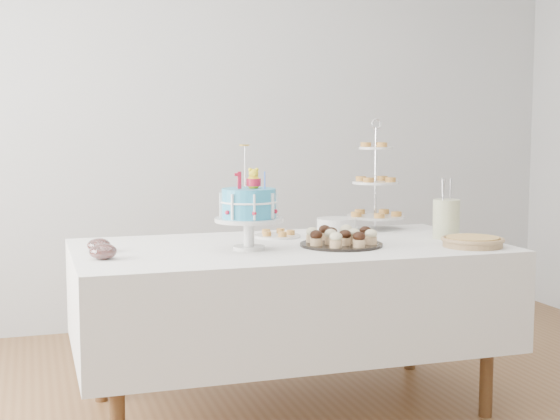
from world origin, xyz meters
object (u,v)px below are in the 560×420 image
object	(u,v)px
pastry_plate	(277,234)
jam_bowl_a	(103,252)
pie	(473,241)
plate_stack	(337,226)
table	(288,294)
jam_bowl_b	(99,245)
utensil_pitcher	(446,217)
tiered_stand	(376,183)
birthday_cake	(249,221)
cupcake_tray	(341,237)

from	to	relation	value
pastry_plate	jam_bowl_a	world-z (taller)	jam_bowl_a
pie	plate_stack	size ratio (longest dim) A/B	1.42
table	pastry_plate	world-z (taller)	pastry_plate
jam_bowl_b	utensil_pitcher	bearing A→B (deg)	-3.00
table	tiered_stand	size ratio (longest dim) A/B	3.31
pie	jam_bowl_b	distance (m)	1.65
birthday_cake	tiered_stand	world-z (taller)	tiered_stand
table	birthday_cake	xyz separation A→B (m)	(-0.21, -0.09, 0.35)
pie	plate_stack	world-z (taller)	plate_stack
pie	jam_bowl_a	size ratio (longest dim) A/B	2.54
pastry_plate	jam_bowl_b	world-z (taller)	jam_bowl_b
tiered_stand	plate_stack	xyz separation A→B (m)	(-0.26, -0.11, -0.20)
pastry_plate	jam_bowl_b	size ratio (longest dim) A/B	2.24
jam_bowl_a	utensil_pitcher	bearing A→B (deg)	3.99
jam_bowl_b	table	bearing A→B (deg)	-3.65
tiered_stand	plate_stack	world-z (taller)	tiered_stand
pastry_plate	jam_bowl_a	size ratio (longest dim) A/B	2.02
cupcake_tray	utensil_pitcher	xyz separation A→B (m)	(0.58, 0.07, 0.06)
table	birthday_cake	size ratio (longest dim) A/B	4.18
table	cupcake_tray	distance (m)	0.36
jam_bowl_a	table	bearing A→B (deg)	9.85
plate_stack	pastry_plate	size ratio (longest dim) A/B	0.89
birthday_cake	plate_stack	xyz separation A→B (m)	(0.56, 0.38, -0.09)
plate_stack	utensil_pitcher	bearing A→B (deg)	-36.00
table	jam_bowl_a	world-z (taller)	jam_bowl_a
plate_stack	jam_bowl_b	bearing A→B (deg)	-168.90
birthday_cake	cupcake_tray	size ratio (longest dim) A/B	1.23
tiered_stand	plate_stack	size ratio (longest dim) A/B	2.91
table	cupcake_tray	size ratio (longest dim) A/B	5.14
pie	utensil_pitcher	world-z (taller)	utensil_pitcher
cupcake_tray	jam_bowl_b	bearing A→B (deg)	171.37
birthday_cake	cupcake_tray	world-z (taller)	birthday_cake
birthday_cake	jam_bowl_b	world-z (taller)	birthday_cake
pie	plate_stack	bearing A→B (deg)	125.04
plate_stack	jam_bowl_a	world-z (taller)	plate_stack
birthday_cake	utensil_pitcher	distance (m)	1.00
table	plate_stack	distance (m)	0.53
table	pastry_plate	bearing A→B (deg)	83.42
jam_bowl_b	plate_stack	bearing A→B (deg)	11.10
cupcake_tray	jam_bowl_b	distance (m)	1.07
table	utensil_pitcher	size ratio (longest dim) A/B	6.66
cupcake_tray	jam_bowl_a	size ratio (longest dim) A/B	3.36
tiered_stand	utensil_pitcher	world-z (taller)	tiered_stand
table	jam_bowl_b	size ratio (longest dim) A/B	19.19
cupcake_tray	pie	size ratio (longest dim) A/B	1.32
table	pastry_plate	size ratio (longest dim) A/B	8.56
tiered_stand	table	bearing A→B (deg)	-147.06
jam_bowl_a	jam_bowl_b	world-z (taller)	jam_bowl_a
cupcake_tray	tiered_stand	world-z (taller)	tiered_stand
plate_stack	pastry_plate	distance (m)	0.33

